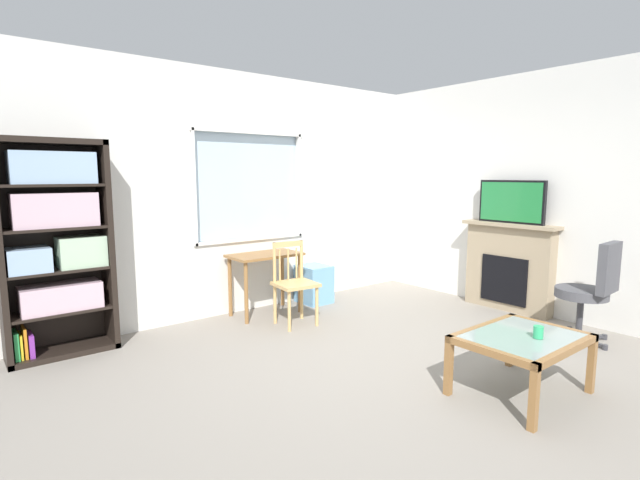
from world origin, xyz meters
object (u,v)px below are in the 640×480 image
at_px(desk_under_window, 265,265).
at_px(tv, 511,202).
at_px(wooden_chair, 294,282).
at_px(office_chair, 592,287).
at_px(bookshelf, 56,240).
at_px(coffee_table, 522,344).
at_px(sippy_cup, 538,332).
at_px(fireplace, 509,266).
at_px(plastic_drawer_unit, 314,284).

relative_size(desk_under_window, tv, 1.02).
height_order(wooden_chair, office_chair, office_chair).
bearing_deg(bookshelf, coffee_table, -50.56).
bearing_deg(wooden_chair, sippy_cup, -81.61).
bearing_deg(fireplace, wooden_chair, 153.76).
xyz_separation_m(wooden_chair, tv, (2.32, -1.15, 0.84)).
bearing_deg(sippy_cup, bookshelf, 128.81).
bearing_deg(desk_under_window, tv, -35.19).
height_order(fireplace, coffee_table, fireplace).
distance_m(desk_under_window, wooden_chair, 0.53).
bearing_deg(fireplace, coffee_table, -147.87).
relative_size(desk_under_window, office_chair, 0.82).
height_order(wooden_chair, tv, tv).
bearing_deg(tv, office_chair, -111.26).
xyz_separation_m(fireplace, office_chair, (-0.45, -1.11, 0.02)).
relative_size(fireplace, sippy_cup, 12.78).
distance_m(bookshelf, office_chair, 4.99).
distance_m(bookshelf, plastic_drawer_unit, 2.98).
xyz_separation_m(plastic_drawer_unit, sippy_cup, (-0.34, -3.08, 0.26)).
height_order(office_chair, sippy_cup, office_chair).
xyz_separation_m(office_chair, sippy_cup, (-1.52, -0.25, -0.06)).
relative_size(bookshelf, wooden_chair, 2.15).
xyz_separation_m(plastic_drawer_unit, coffee_table, (-0.37, -2.97, 0.15)).
distance_m(bookshelf, coffee_table, 3.98).
height_order(tv, coffee_table, tv).
height_order(desk_under_window, wooden_chair, wooden_chair).
bearing_deg(plastic_drawer_unit, office_chair, -67.40).
height_order(tv, office_chair, tv).
bearing_deg(sippy_cup, tv, 34.83).
xyz_separation_m(bookshelf, desk_under_window, (2.11, -0.11, -0.46)).
relative_size(bookshelf, tv, 2.39).
bearing_deg(tv, sippy_cup, -145.17).
distance_m(desk_under_window, fireplace, 2.91).
height_order(plastic_drawer_unit, office_chair, office_chair).
height_order(bookshelf, tv, bookshelf).
bearing_deg(sippy_cup, desk_under_window, 97.77).
relative_size(bookshelf, plastic_drawer_unit, 4.05).
height_order(bookshelf, wooden_chair, bookshelf).
distance_m(tv, office_chair, 1.41).
distance_m(wooden_chair, fireplace, 2.61).
height_order(fireplace, sippy_cup, fireplace).
distance_m(fireplace, sippy_cup, 2.39).
height_order(wooden_chair, coffee_table, wooden_chair).
bearing_deg(office_chair, coffee_table, -174.65).
bearing_deg(wooden_chair, office_chair, -50.13).
bearing_deg(bookshelf, plastic_drawer_unit, -1.15).
bearing_deg(plastic_drawer_unit, sippy_cup, -96.37).
relative_size(fireplace, coffee_table, 1.27).
bearing_deg(plastic_drawer_unit, tv, -46.88).
xyz_separation_m(plastic_drawer_unit, tv, (1.61, -1.72, 1.07)).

